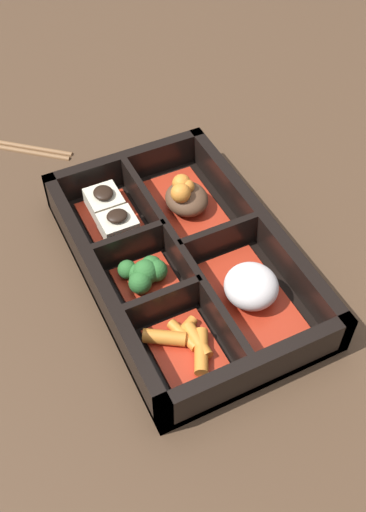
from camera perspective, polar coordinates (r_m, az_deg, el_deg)
The scene contains 8 objects.
ground_plane at distance 0.66m, azimuth -0.00°, elevation -1.40°, with size 3.00×3.00×0.00m, color #4C3523.
bento_base at distance 0.66m, azimuth -0.00°, elevation -1.13°, with size 0.33×0.21×0.01m.
bento_rim at distance 0.64m, azimuth -0.16°, elevation -0.12°, with size 0.33×0.21×0.05m.
bowl_stew at distance 0.70m, azimuth 0.27°, elevation 5.36°, with size 0.13×0.07×0.05m.
bowl_rice at distance 0.62m, azimuth 6.47°, elevation -3.22°, with size 0.13×0.07×0.04m.
bowl_tofu at distance 0.69m, azimuth -6.83°, elevation 3.90°, with size 0.09×0.06×0.04m.
bowl_greens at distance 0.63m, azimuth -3.60°, elevation -1.84°, with size 0.07×0.06×0.03m.
bowl_carrots at distance 0.59m, azimuth 0.26°, elevation -8.44°, with size 0.08×0.07×0.02m.
Camera 1 is at (0.38, -0.18, 0.51)m, focal length 42.00 mm.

